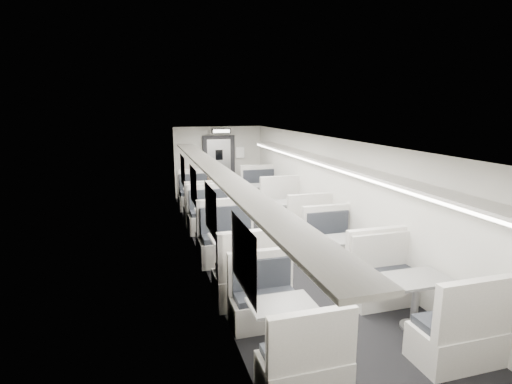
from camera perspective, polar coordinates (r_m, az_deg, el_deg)
room at (r=8.10m, az=2.73°, el=-1.19°), size 3.24×12.24×2.64m
booth_left_a at (r=11.48m, az=-7.91°, el=-1.42°), size 1.10×2.23×1.19m
booth_left_b at (r=9.23m, az=-5.74°, el=-4.76°), size 1.09×2.20×1.18m
booth_left_c at (r=7.25m, az=-2.60°, el=-9.29°), size 1.16×2.35×1.26m
booth_left_d at (r=5.29m, az=3.64°, el=-18.75°), size 0.97×1.97×1.05m
booth_right_a at (r=11.84m, az=1.76°, el=-0.81°), size 1.15×2.33×1.24m
booth_right_b at (r=9.99m, az=5.35°, el=-3.44°), size 1.08×2.19×1.17m
booth_right_c at (r=7.64m, az=13.02°, el=-8.87°), size 1.02×2.06×1.10m
booth_right_d at (r=6.20m, az=21.77°, el=-14.38°), size 1.07×2.17×1.16m
passenger at (r=10.97m, az=-5.91°, el=0.03°), size 0.61×0.44×1.56m
window_a at (r=11.04m, az=-10.41°, el=3.00°), size 0.02×1.18×0.84m
window_b at (r=8.89m, az=-8.92°, el=0.86°), size 0.02×1.18×0.84m
window_c at (r=6.77m, az=-6.48°, el=-2.64°), size 0.02×1.18×0.84m
window_d at (r=4.71m, az=-1.83°, el=-9.22°), size 0.02×1.18×0.84m
luggage_rack_left at (r=7.37m, az=-5.66°, el=3.10°), size 0.46×10.40×0.09m
luggage_rack_right at (r=8.19m, az=11.75°, el=3.81°), size 0.46×10.40×0.09m
vestibule_door at (r=13.78m, az=-5.31°, el=3.63°), size 1.10×0.13×2.10m
exit_sign at (r=13.18m, az=-5.00°, el=8.67°), size 0.62×0.12×0.16m
wall_notice at (r=13.87m, az=-2.28°, el=5.65°), size 0.32×0.02×0.40m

